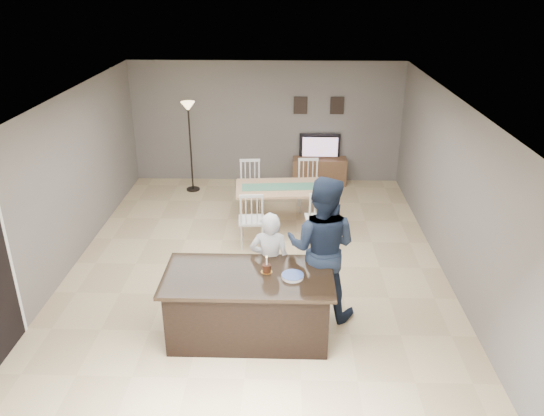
{
  "coord_description": "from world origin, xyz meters",
  "views": [
    {
      "loc": [
        0.47,
        -7.55,
        4.35
      ],
      "look_at": [
        0.26,
        -0.3,
        1.16
      ],
      "focal_mm": 35.0,
      "sensor_mm": 36.0,
      "label": 1
    }
  ],
  "objects_px": {
    "man": "(322,248)",
    "kitchen_island": "(249,305)",
    "dining_table": "(282,194)",
    "woman": "(270,263)",
    "birthday_cake": "(267,268)",
    "tv_console": "(319,171)",
    "floor_lamp": "(189,123)",
    "plate_stack": "(293,276)",
    "television": "(320,146)"
  },
  "relations": [
    {
      "from": "tv_console",
      "to": "woman",
      "type": "height_order",
      "value": "woman"
    },
    {
      "from": "woman",
      "to": "plate_stack",
      "type": "xyz_separation_m",
      "value": [
        0.3,
        -0.6,
        0.16
      ]
    },
    {
      "from": "plate_stack",
      "to": "man",
      "type": "bearing_deg",
      "value": 56.93
    },
    {
      "from": "kitchen_island",
      "to": "television",
      "type": "distance_m",
      "value": 5.78
    },
    {
      "from": "tv_console",
      "to": "man",
      "type": "bearing_deg",
      "value": -92.86
    },
    {
      "from": "kitchen_island",
      "to": "floor_lamp",
      "type": "bearing_deg",
      "value": 107.43
    },
    {
      "from": "dining_table",
      "to": "plate_stack",
      "type": "bearing_deg",
      "value": -91.84
    },
    {
      "from": "woman",
      "to": "birthday_cake",
      "type": "height_order",
      "value": "woman"
    },
    {
      "from": "television",
      "to": "dining_table",
      "type": "relative_size",
      "value": 0.45
    },
    {
      "from": "woman",
      "to": "floor_lamp",
      "type": "bearing_deg",
      "value": -64.92
    },
    {
      "from": "television",
      "to": "tv_console",
      "type": "bearing_deg",
      "value": 90.0
    },
    {
      "from": "man",
      "to": "dining_table",
      "type": "distance_m",
      "value": 2.84
    },
    {
      "from": "kitchen_island",
      "to": "plate_stack",
      "type": "xyz_separation_m",
      "value": [
        0.56,
        -0.05,
        0.47
      ]
    },
    {
      "from": "tv_console",
      "to": "woman",
      "type": "distance_m",
      "value": 5.13
    },
    {
      "from": "television",
      "to": "floor_lamp",
      "type": "distance_m",
      "value": 2.93
    },
    {
      "from": "birthday_cake",
      "to": "plate_stack",
      "type": "distance_m",
      "value": 0.36
    },
    {
      "from": "man",
      "to": "dining_table",
      "type": "bearing_deg",
      "value": -62.28
    },
    {
      "from": "woman",
      "to": "floor_lamp",
      "type": "height_order",
      "value": "floor_lamp"
    },
    {
      "from": "floor_lamp",
      "to": "man",
      "type": "bearing_deg",
      "value": -60.73
    },
    {
      "from": "tv_console",
      "to": "birthday_cake",
      "type": "bearing_deg",
      "value": -100.03
    },
    {
      "from": "dining_table",
      "to": "floor_lamp",
      "type": "xyz_separation_m",
      "value": [
        -1.99,
        1.79,
        0.86
      ]
    },
    {
      "from": "kitchen_island",
      "to": "tv_console",
      "type": "height_order",
      "value": "kitchen_island"
    },
    {
      "from": "floor_lamp",
      "to": "plate_stack",
      "type": "bearing_deg",
      "value": -67.24
    },
    {
      "from": "kitchen_island",
      "to": "dining_table",
      "type": "bearing_deg",
      "value": 83.28
    },
    {
      "from": "man",
      "to": "birthday_cake",
      "type": "distance_m",
      "value": 0.86
    },
    {
      "from": "tv_console",
      "to": "television",
      "type": "bearing_deg",
      "value": 90.0
    },
    {
      "from": "tv_console",
      "to": "man",
      "type": "relative_size",
      "value": 0.59
    },
    {
      "from": "tv_console",
      "to": "kitchen_island",
      "type": "bearing_deg",
      "value": -102.16
    },
    {
      "from": "kitchen_island",
      "to": "tv_console",
      "type": "distance_m",
      "value": 5.7
    },
    {
      "from": "dining_table",
      "to": "floor_lamp",
      "type": "bearing_deg",
      "value": 133.35
    },
    {
      "from": "kitchen_island",
      "to": "floor_lamp",
      "type": "xyz_separation_m",
      "value": [
        -1.6,
        5.1,
        1.07
      ]
    },
    {
      "from": "woman",
      "to": "dining_table",
      "type": "relative_size",
      "value": 0.75
    },
    {
      "from": "man",
      "to": "tv_console",
      "type": "bearing_deg",
      "value": -76.58
    },
    {
      "from": "man",
      "to": "dining_table",
      "type": "height_order",
      "value": "man"
    },
    {
      "from": "birthday_cake",
      "to": "plate_stack",
      "type": "xyz_separation_m",
      "value": [
        0.33,
        -0.13,
        -0.03
      ]
    },
    {
      "from": "television",
      "to": "birthday_cake",
      "type": "bearing_deg",
      "value": 80.1
    },
    {
      "from": "television",
      "to": "dining_table",
      "type": "bearing_deg",
      "value": 70.81
    },
    {
      "from": "kitchen_island",
      "to": "birthday_cake",
      "type": "relative_size",
      "value": 9.42
    },
    {
      "from": "woman",
      "to": "tv_console",
      "type": "bearing_deg",
      "value": -97.77
    },
    {
      "from": "tv_console",
      "to": "man",
      "type": "xyz_separation_m",
      "value": [
        -0.25,
        -5.02,
        0.71
      ]
    },
    {
      "from": "plate_stack",
      "to": "television",
      "type": "bearing_deg",
      "value": 83.57
    },
    {
      "from": "television",
      "to": "birthday_cake",
      "type": "relative_size",
      "value": 4.0
    },
    {
      "from": "dining_table",
      "to": "birthday_cake",
      "type": "bearing_deg",
      "value": -97.56
    },
    {
      "from": "woman",
      "to": "man",
      "type": "relative_size",
      "value": 0.75
    },
    {
      "from": "floor_lamp",
      "to": "woman",
      "type": "bearing_deg",
      "value": -67.8
    },
    {
      "from": "man",
      "to": "kitchen_island",
      "type": "bearing_deg",
      "value": 46.36
    },
    {
      "from": "birthday_cake",
      "to": "plate_stack",
      "type": "height_order",
      "value": "birthday_cake"
    },
    {
      "from": "woman",
      "to": "birthday_cake",
      "type": "distance_m",
      "value": 0.51
    },
    {
      "from": "tv_console",
      "to": "birthday_cake",
      "type": "relative_size",
      "value": 5.26
    },
    {
      "from": "kitchen_island",
      "to": "plate_stack",
      "type": "height_order",
      "value": "plate_stack"
    }
  ]
}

